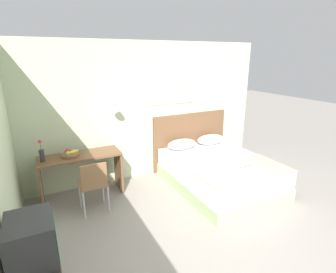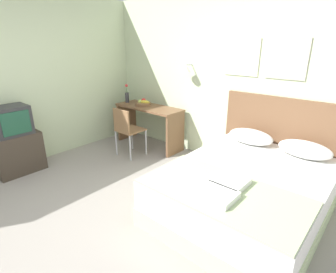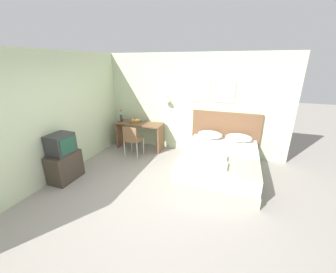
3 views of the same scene
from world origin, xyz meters
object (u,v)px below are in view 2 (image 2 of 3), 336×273
desk (149,118)px  television (11,121)px  folded_towel_near_foot (230,182)px  throw_blanket (222,191)px  headboard (282,140)px  bed (246,191)px  folded_towel_mid_bed (216,195)px  pillow_left (251,137)px  pillow_right (305,149)px  desk_chair (126,128)px  fruit_bowl (143,103)px  tv_stand (18,153)px  flower_vase (127,96)px

desk → television: television is taller
folded_towel_near_foot → throw_blanket: bearing=-93.8°
headboard → throw_blanket: bearing=-90.0°
bed → folded_towel_mid_bed: bearing=-88.2°
headboard → pillow_left: size_ratio=2.76×
pillow_right → desk_chair: bearing=-166.0°
desk → television: size_ratio=2.80×
headboard → folded_towel_mid_bed: bearing=-89.2°
desk → fruit_bowl: fruit_bowl is taller
desk → pillow_left: bearing=0.9°
pillow_right → folded_towel_near_foot: (-0.35, -1.26, -0.05)m
pillow_right → bed: bearing=-113.9°
folded_towel_near_foot → television: size_ratio=0.68×
desk_chair → tv_stand: size_ratio=1.31×
tv_stand → television: television is taller
fruit_bowl → tv_stand: (-0.59, -2.11, -0.51)m
fruit_bowl → flower_vase: bearing=-175.6°
pillow_left → television: size_ratio=1.32×
pillow_left → folded_towel_mid_bed: bearing=-76.3°
throw_blanket → television: television is taller
desk → bed: bearing=-18.2°
headboard → flower_vase: (-2.93, -0.33, 0.30)m
pillow_left → folded_towel_near_foot: size_ratio=1.94×
headboard → flower_vase: 2.96m
fruit_bowl → bed: bearing=-17.2°
desk_chair → headboard: bearing=22.0°
flower_vase → tv_stand: bearing=-94.6°
pillow_right → fruit_bowl: size_ratio=2.11×
folded_towel_mid_bed → fruit_bowl: size_ratio=1.17×
bed → folded_towel_near_foot: folded_towel_near_foot is taller
headboard → tv_stand: headboard is taller
desk_chair → television: 1.72m
folded_towel_near_foot → tv_stand: size_ratio=0.49×
bed → folded_towel_near_foot: 0.56m
pillow_right → desk: bearing=-179.3°
desk → fruit_bowl: size_ratio=4.46×
bed → television: 3.42m
fruit_bowl → flower_vase: (-0.42, -0.03, 0.09)m
desk → desk_chair: 0.63m
headboard → desk: (-2.36, -0.29, -0.05)m
throw_blanket → desk: 2.73m
desk → folded_towel_mid_bed: bearing=-32.6°
headboard → throw_blanket: size_ratio=1.11×
pillow_right → folded_towel_near_foot: 1.31m
fruit_bowl → television: size_ratio=0.63×
throw_blanket → bed: bearing=90.0°
bed → fruit_bowl: bearing=162.8°
headboard → tv_stand: bearing=-142.2°
pillow_left → tv_stand: size_ratio=0.96×
folded_towel_near_foot → folded_towel_mid_bed: size_ratio=0.92×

